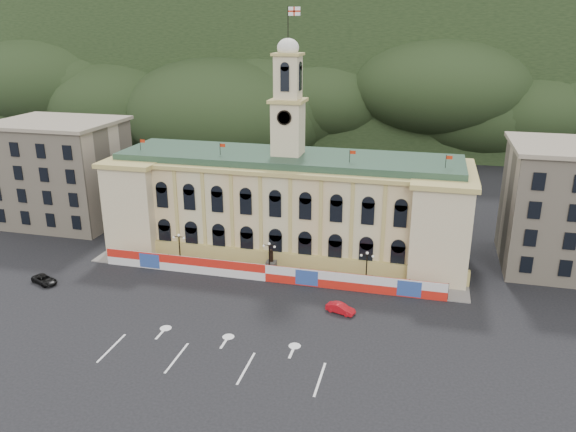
% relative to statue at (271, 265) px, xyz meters
% --- Properties ---
extents(ground, '(260.00, 260.00, 0.00)m').
position_rel_statue_xyz_m(ground, '(0.00, -18.00, -1.19)').
color(ground, black).
rests_on(ground, ground).
extents(lane_markings, '(26.00, 10.00, 0.02)m').
position_rel_statue_xyz_m(lane_markings, '(0.00, -23.00, -1.18)').
color(lane_markings, white).
rests_on(lane_markings, ground).
extents(hill_ridge, '(230.00, 80.00, 64.00)m').
position_rel_statue_xyz_m(hill_ridge, '(0.03, 103.99, 18.30)').
color(hill_ridge, black).
rests_on(hill_ridge, ground).
extents(city_hall, '(56.20, 17.60, 37.10)m').
position_rel_statue_xyz_m(city_hall, '(0.00, 9.63, 6.66)').
color(city_hall, beige).
rests_on(city_hall, ground).
extents(side_building_left, '(21.00, 17.00, 18.60)m').
position_rel_statue_xyz_m(side_building_left, '(-43.00, 12.93, 8.14)').
color(side_building_left, tan).
rests_on(side_building_left, ground).
extents(hoarding_fence, '(50.00, 0.44, 2.50)m').
position_rel_statue_xyz_m(hoarding_fence, '(0.06, -2.93, 0.06)').
color(hoarding_fence, red).
rests_on(hoarding_fence, ground).
extents(pavement, '(56.00, 5.50, 0.16)m').
position_rel_statue_xyz_m(pavement, '(0.00, -0.25, -1.11)').
color(pavement, slate).
rests_on(pavement, ground).
extents(statue, '(1.40, 1.40, 3.72)m').
position_rel_statue_xyz_m(statue, '(0.00, 0.00, 0.00)').
color(statue, '#595651').
rests_on(statue, ground).
extents(lamp_left, '(1.96, 0.44, 5.15)m').
position_rel_statue_xyz_m(lamp_left, '(-14.00, -1.00, 1.89)').
color(lamp_left, black).
rests_on(lamp_left, ground).
extents(lamp_center, '(1.96, 0.44, 5.15)m').
position_rel_statue_xyz_m(lamp_center, '(0.00, -1.00, 1.89)').
color(lamp_center, black).
rests_on(lamp_center, ground).
extents(lamp_right, '(1.96, 0.44, 5.15)m').
position_rel_statue_xyz_m(lamp_right, '(14.00, -1.00, 1.89)').
color(lamp_right, black).
rests_on(lamp_right, ground).
extents(red_sedan, '(3.53, 4.53, 1.24)m').
position_rel_statue_xyz_m(red_sedan, '(11.81, -9.57, -0.57)').
color(red_sedan, '#B70D15').
rests_on(red_sedan, ground).
extents(black_suv, '(4.91, 5.58, 1.17)m').
position_rel_statue_xyz_m(black_suv, '(-30.00, -11.41, -0.60)').
color(black_suv, black).
rests_on(black_suv, ground).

